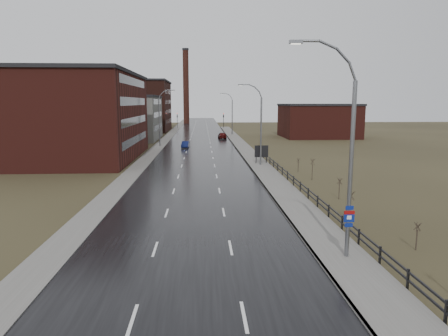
{
  "coord_description": "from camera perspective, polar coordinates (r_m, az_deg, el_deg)",
  "views": [
    {
      "loc": [
        0.63,
        -19.28,
        8.86
      ],
      "look_at": [
        2.56,
        16.2,
        3.0
      ],
      "focal_mm": 32.0,
      "sensor_mm": 36.0,
      "label": 1
    }
  ],
  "objects": [
    {
      "name": "streetlight_right_far",
      "position": [
        109.6,
        1.02,
        7.78
      ],
      "size": [
        3.36,
        0.28,
        11.35
      ],
      "color": "slate",
      "rests_on": "ground"
    },
    {
      "name": "shrub_b",
      "position": [
        27.04,
        25.85,
        -8.67
      ],
      "size": [
        0.42,
        0.44,
        1.74
      ],
      "color": "#382D23",
      "rests_on": "ground"
    },
    {
      "name": "guardrail",
      "position": [
        39.66,
        11.09,
        -2.67
      ],
      "size": [
        0.1,
        53.05,
        1.1
      ],
      "color": "black",
      "rests_on": "ground"
    },
    {
      "name": "traffic_light_left",
      "position": [
        139.61,
        -6.71,
        7.55
      ],
      "size": [
        0.58,
        2.73,
        5.3
      ],
      "color": "black",
      "rests_on": "ground"
    },
    {
      "name": "smokestack",
      "position": [
        169.54,
        -5.45,
        11.57
      ],
      "size": [
        2.7,
        2.7,
        30.7
      ],
      "color": "#331611",
      "rests_on": "ground"
    },
    {
      "name": "car_near",
      "position": [
        78.68,
        -5.53,
        3.32
      ],
      "size": [
        1.57,
        3.93,
        1.27
      ],
      "primitive_type": "imported",
      "rotation": [
        0.0,
        0.0,
        -0.06
      ],
      "color": "#0E1748",
      "rests_on": "ground"
    },
    {
      "name": "building_right",
      "position": [
        105.63,
        13.3,
        6.62
      ],
      "size": [
        18.36,
        16.32,
        8.5
      ],
      "color": "#471914",
      "rests_on": "ground"
    },
    {
      "name": "billboard",
      "position": [
        57.7,
        5.36,
        2.31
      ],
      "size": [
        1.97,
        0.17,
        2.75
      ],
      "color": "black",
      "rests_on": "ground"
    },
    {
      "name": "shrub_f",
      "position": [
        51.94,
        10.56,
        0.45
      ],
      "size": [
        0.43,
        0.45,
        1.79
      ],
      "color": "#382D23",
      "rests_on": "ground"
    },
    {
      "name": "warehouse_near",
      "position": [
        67.85,
        -21.85,
        6.93
      ],
      "size": [
        22.44,
        28.56,
        13.5
      ],
      "color": "#471914",
      "rests_on": "ground"
    },
    {
      "name": "ground",
      "position": [
        21.23,
        -4.7,
        -15.34
      ],
      "size": [
        320.0,
        320.0,
        0.0
      ],
      "primitive_type": "plane",
      "color": "#2D2819",
      "rests_on": "ground"
    },
    {
      "name": "warehouse_far",
      "position": [
        129.46,
        -13.78,
        8.61
      ],
      "size": [
        26.52,
        24.48,
        15.5
      ],
      "color": "#331611",
      "rests_on": "ground"
    },
    {
      "name": "traffic_light_right",
      "position": [
        139.54,
        -0.08,
        7.61
      ],
      "size": [
        0.58,
        2.73,
        5.3
      ],
      "color": "black",
      "rests_on": "ground"
    },
    {
      "name": "car_far",
      "position": [
        97.97,
        -0.25,
        4.65
      ],
      "size": [
        2.08,
        4.81,
        1.62
      ],
      "primitive_type": "imported",
      "rotation": [
        0.0,
        0.0,
        3.18
      ],
      "color": "#420B0B",
      "rests_on": "ground"
    },
    {
      "name": "shrub_d",
      "position": [
        38.31,
        16.15,
        -2.75
      ],
      "size": [
        0.48,
        0.5,
        2.01
      ],
      "color": "#382D23",
      "rests_on": "ground"
    },
    {
      "name": "warehouse_mid",
      "position": [
        99.11,
        -14.04,
        7.01
      ],
      "size": [
        16.32,
        20.4,
        10.5
      ],
      "color": "slate",
      "rests_on": "ground"
    },
    {
      "name": "shrub_e",
      "position": [
        46.89,
        12.5,
        -0.1
      ],
      "size": [
        0.59,
        0.63,
        2.51
      ],
      "color": "#382D23",
      "rests_on": "ground"
    },
    {
      "name": "road",
      "position": [
        79.77,
        -3.54,
        2.99
      ],
      "size": [
        14.0,
        300.0,
        0.06
      ],
      "primitive_type": "cube",
      "color": "black",
      "rests_on": "ground"
    },
    {
      "name": "streetlight_left",
      "position": [
        81.76,
        -9.02,
        7.13
      ],
      "size": [
        3.36,
        0.28,
        11.35
      ],
      "color": "slate",
      "rests_on": "ground"
    },
    {
      "name": "shrub_c",
      "position": [
        31.53,
        17.64,
        -5.08
      ],
      "size": [
        0.55,
        0.58,
        2.33
      ],
      "color": "#382D23",
      "rests_on": "ground"
    },
    {
      "name": "streetlight_main",
      "position": [
        22.84,
        17.0,
        1.92
      ],
      "size": [
        3.91,
        0.29,
        12.11
      ],
      "color": "slate",
      "rests_on": "ground"
    },
    {
      "name": "sidewalk_right",
      "position": [
        55.56,
        5.18,
        0.24
      ],
      "size": [
        3.2,
        180.0,
        0.18
      ],
      "primitive_type": "cube",
      "color": "#595651",
      "rests_on": "ground"
    },
    {
      "name": "streetlight_right_mid",
      "position": [
        55.92,
        5.02,
        6.23
      ],
      "size": [
        3.36,
        0.28,
        11.35
      ],
      "color": "slate",
      "rests_on": "ground"
    },
    {
      "name": "sidewalk_left",
      "position": [
        80.25,
        -9.42,
        2.94
      ],
      "size": [
        2.4,
        260.0,
        0.12
      ],
      "primitive_type": "cube",
      "color": "#595651",
      "rests_on": "ground"
    },
    {
      "name": "curb_right",
      "position": [
        55.36,
        3.62,
        0.23
      ],
      "size": [
        0.16,
        180.0,
        0.18
      ],
      "primitive_type": "cube",
      "color": "slate",
      "rests_on": "ground"
    }
  ]
}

